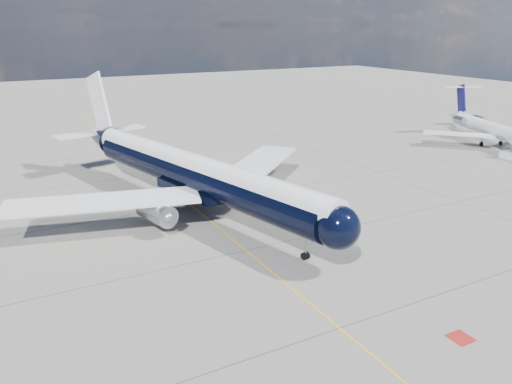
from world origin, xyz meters
The scene contains 5 objects.
ground centered at (0.00, 30.00, 0.00)m, with size 320.00×320.00×0.00m, color gray.
taxiway_centerline centered at (0.00, 25.00, 0.00)m, with size 0.16×160.00×0.01m, color #FFB70D.
red_marking centered at (6.80, -10.00, 0.00)m, with size 1.60×1.60×0.01m, color maroon.
main_airliner centered at (-0.40, 23.72, 4.58)m, with size 40.79×50.44×14.77m.
regional_jet centered at (60.23, 29.44, 3.12)m, with size 24.07×28.38×9.90m.
Camera 1 is at (-20.20, -29.66, 21.01)m, focal length 35.00 mm.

